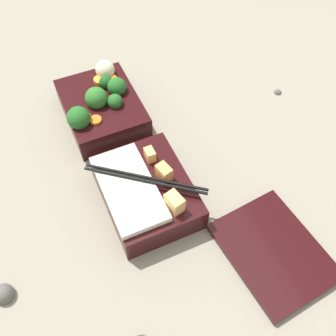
# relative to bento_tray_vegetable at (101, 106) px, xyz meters

# --- Properties ---
(ground_plane) EXTENTS (3.00, 3.00, 0.00)m
(ground_plane) POSITION_rel_bento_tray_vegetable_xyz_m (0.10, -0.01, -0.03)
(ground_plane) COLOR gray
(bento_tray_vegetable) EXTENTS (0.18, 0.15, 0.09)m
(bento_tray_vegetable) POSITION_rel_bento_tray_vegetable_xyz_m (0.00, 0.00, 0.00)
(bento_tray_vegetable) COLOR black
(bento_tray_vegetable) RESTS_ON ground_plane
(bento_tray_rice) EXTENTS (0.18, 0.17, 0.08)m
(bento_tray_rice) POSITION_rel_bento_tray_vegetable_xyz_m (0.22, 0.00, -0.00)
(bento_tray_rice) COLOR black
(bento_tray_rice) RESTS_ON ground_plane
(bento_lid) EXTENTS (0.19, 0.16, 0.01)m
(bento_lid) POSITION_rel_bento_tray_vegetable_xyz_m (0.39, 0.15, -0.03)
(bento_lid) COLOR black
(bento_lid) RESTS_ON ground_plane
(pebble_0) EXTENTS (0.02, 0.02, 0.02)m
(pebble_0) POSITION_rel_bento_tray_vegetable_xyz_m (0.08, 0.37, -0.03)
(pebble_0) COLOR #595651
(pebble_0) RESTS_ON ground_plane
(pebble_1) EXTENTS (0.03, 0.03, 0.03)m
(pebble_1) POSITION_rel_bento_tray_vegetable_xyz_m (0.29, -0.25, -0.03)
(pebble_1) COLOR #595651
(pebble_1) RESTS_ON ground_plane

